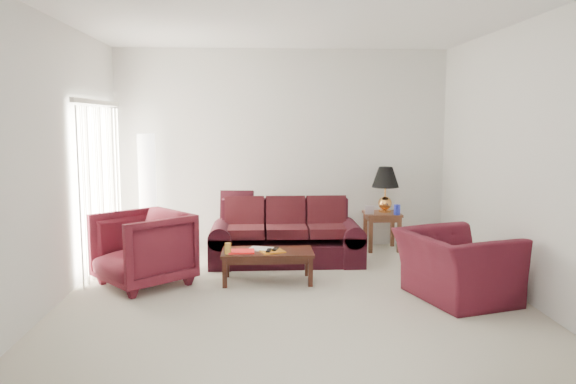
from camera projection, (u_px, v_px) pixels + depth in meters
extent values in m
plane|color=beige|center=(292.00, 295.00, 6.26)|extent=(5.00, 5.00, 0.00)
cube|color=silver|center=(100.00, 187.00, 7.28)|extent=(0.10, 2.00, 2.16)
cube|color=black|center=(237.00, 207.00, 7.99)|extent=(0.49, 0.27, 0.48)
cube|color=silver|center=(369.00, 210.00, 8.24)|extent=(0.13, 0.05, 0.13)
cylinder|color=navy|center=(397.00, 210.00, 8.18)|extent=(0.09, 0.09, 0.15)
cube|color=white|center=(373.00, 206.00, 8.52)|extent=(0.14, 0.16, 0.05)
imported|color=#49111A|center=(143.00, 249.00, 6.58)|extent=(1.34, 1.34, 0.88)
imported|color=#430F19|center=(456.00, 266.00, 6.07)|extent=(1.27, 1.37, 0.74)
cube|color=red|center=(241.00, 251.00, 6.65)|extent=(0.31, 0.23, 0.02)
cube|color=white|center=(261.00, 249.00, 6.79)|extent=(0.33, 0.29, 0.02)
cube|color=#C27116|center=(273.00, 251.00, 6.65)|extent=(0.32, 0.28, 0.02)
cube|color=black|center=(269.00, 250.00, 6.63)|extent=(0.07, 0.16, 0.02)
cube|color=black|center=(275.00, 249.00, 6.71)|extent=(0.09, 0.17, 0.02)
cylinder|color=gold|center=(228.00, 248.00, 6.56)|extent=(0.08, 0.08, 0.13)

